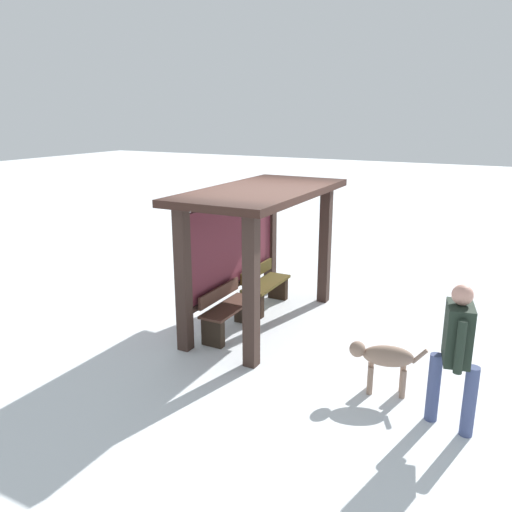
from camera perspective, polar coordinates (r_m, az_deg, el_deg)
name	(u,v)px	position (r m, az deg, el deg)	size (l,w,h in m)	color
ground_plane	(262,322)	(8.53, 0.70, -7.37)	(60.00, 60.00, 0.00)	silver
bus_shelter	(255,222)	(8.09, -0.16, 3.81)	(3.34, 1.62, 2.22)	#362620
bench_left_inside	(228,313)	(8.00, -3.13, -6.34)	(1.18, 0.40, 0.74)	#4B2F25
bench_center_inside	(265,288)	(9.05, 1.01, -3.64)	(1.18, 0.42, 0.74)	#493D17
person_walking	(457,346)	(5.85, 21.48, -9.36)	(0.64, 0.55, 1.65)	#1E2B21
dog	(384,358)	(6.52, 14.07, -11.02)	(0.38, 0.91, 0.65)	#927562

